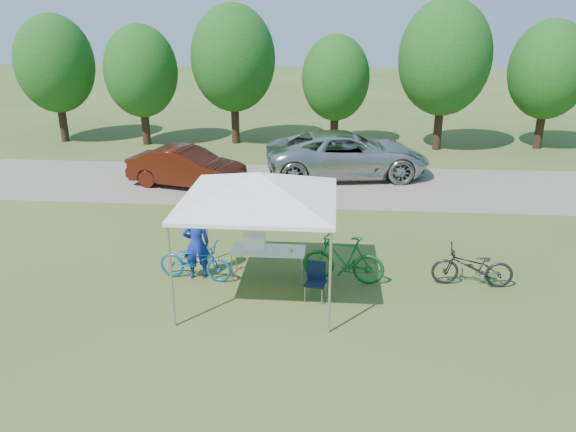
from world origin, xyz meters
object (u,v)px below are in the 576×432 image
at_px(cyclist, 196,244).
at_px(minivan, 347,154).
at_px(bike_blue, 195,261).
at_px(bike_dark, 473,267).
at_px(folding_chair, 316,278).
at_px(sedan, 187,167).
at_px(cooler, 254,242).
at_px(bike_green, 343,259).
at_px(folding_table, 268,251).

height_order(cyclist, minivan, minivan).
height_order(bike_blue, bike_dark, bike_dark).
relative_size(folding_chair, sedan, 0.20).
bearing_deg(folding_chair, bike_dark, 25.55).
bearing_deg(cooler, minivan, 75.21).
bearing_deg(minivan, sedan, 97.65).
height_order(folding_chair, cooler, cooler).
relative_size(bike_green, sedan, 0.45).
bearing_deg(bike_green, folding_chair, -27.34).
height_order(cooler, cyclist, cyclist).
relative_size(bike_blue, bike_green, 0.93).
xyz_separation_m(bike_blue, bike_dark, (6.22, 0.18, 0.01)).
distance_m(folding_chair, bike_blue, 2.85).
bearing_deg(bike_blue, cyclist, -2.89).
bearing_deg(sedan, cyclist, -149.44).
distance_m(cyclist, sedan, 7.13).
relative_size(folding_table, sedan, 0.41).
bearing_deg(cyclist, folding_table, 164.26).
bearing_deg(folding_chair, folding_table, 153.65).
height_order(cyclist, sedan, cyclist).
relative_size(bike_dark, minivan, 0.30).
xyz_separation_m(bike_blue, sedan, (-1.95, 6.97, 0.24)).
relative_size(cyclist, sedan, 0.40).
relative_size(folding_table, minivan, 0.29).
bearing_deg(bike_blue, bike_green, -79.02).
xyz_separation_m(folding_table, sedan, (-3.60, 6.74, 0.05)).
relative_size(folding_table, folding_chair, 2.08).
bearing_deg(minivan, bike_blue, 148.14).
bearing_deg(cooler, folding_chair, -31.76).
height_order(folding_table, bike_green, bike_green).
relative_size(cooler, minivan, 0.08).
relative_size(bike_green, minivan, 0.31).
distance_m(folding_chair, cyclist, 2.88).
bearing_deg(minivan, folding_table, 157.69).
height_order(cyclist, bike_green, cyclist).
bearing_deg(cooler, cyclist, -175.20).
height_order(folding_table, sedan, sedan).
xyz_separation_m(folding_table, bike_green, (1.71, -0.07, -0.09)).
height_order(cooler, bike_blue, cooler).
xyz_separation_m(cyclist, bike_blue, (-0.02, -0.12, -0.37)).
distance_m(folding_table, bike_blue, 1.68).
distance_m(cooler, bike_dark, 4.89).
bearing_deg(cyclist, minivan, -132.15).
height_order(bike_blue, sedan, sedan).
distance_m(bike_green, minivan, 8.52).
bearing_deg(bike_dark, bike_blue, -84.94).
bearing_deg(bike_green, minivan, -172.83).
height_order(bike_green, bike_dark, bike_green).
xyz_separation_m(folding_chair, bike_green, (0.59, 0.81, 0.08)).
relative_size(cooler, bike_dark, 0.28).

